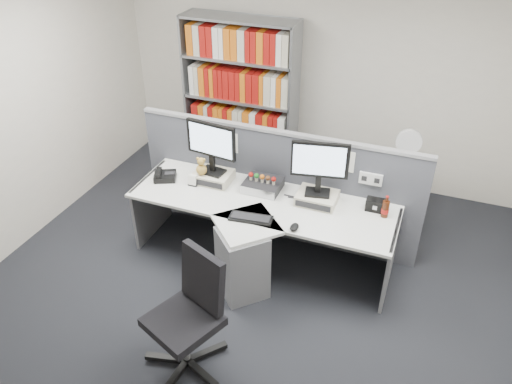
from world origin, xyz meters
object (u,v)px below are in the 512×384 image
at_px(desk, 254,235).
at_px(office_chair, 191,311).
at_px(desk_phone, 165,176).
at_px(filing_cabinet, 399,195).
at_px(cola_bottle, 385,209).
at_px(speaker, 376,205).
at_px(keyboard, 251,218).
at_px(mouse, 294,227).
at_px(desk_calendar, 193,181).
at_px(monitor_right, 320,164).
at_px(desktop_pc, 263,185).
at_px(monitor_left, 211,144).
at_px(shelving_unit, 241,101).
at_px(desk_fan, 408,144).

distance_m(desk, office_chair, 1.19).
relative_size(desk_phone, filing_cabinet, 0.40).
height_order(desk_phone, office_chair, office_chair).
bearing_deg(cola_bottle, speaker, 144.31).
distance_m(keyboard, mouse, 0.42).
height_order(desk, desk_calendar, desk_calendar).
height_order(monitor_right, desktop_pc, monitor_right).
bearing_deg(keyboard, filing_cabinet, 51.63).
distance_m(monitor_right, office_chair, 1.76).
distance_m(speaker, filing_cabinet, 1.05).
bearing_deg(desktop_pc, desk_calendar, -165.32).
bearing_deg(monitor_left, keyboard, -38.56).
relative_size(keyboard, mouse, 3.39).
height_order(desk_phone, shelving_unit, shelving_unit).
height_order(monitor_left, shelving_unit, shelving_unit).
height_order(speaker, desk_fan, desk_fan).
bearing_deg(monitor_left, speaker, 2.37).
distance_m(keyboard, desk_fan, 1.93).
xyz_separation_m(desk, shelving_unit, (-0.90, 1.85, 0.52)).
distance_m(monitor_right, cola_bottle, 0.73).
height_order(keyboard, shelving_unit, shelving_unit).
distance_m(desk, cola_bottle, 1.26).
xyz_separation_m(filing_cabinet, office_chair, (-1.26, -2.58, 0.20)).
bearing_deg(desk, desk_calendar, 162.70).
height_order(keyboard, speaker, speaker).
height_order(cola_bottle, shelving_unit, shelving_unit).
relative_size(speaker, cola_bottle, 0.81).
relative_size(monitor_left, office_chair, 0.53).
bearing_deg(desk_fan, office_chair, -116.12).
bearing_deg(monitor_right, office_chair, -109.85).
bearing_deg(monitor_left, desk_phone, -162.99).
distance_m(desk_phone, office_chair, 1.76).
relative_size(desktop_pc, shelving_unit, 0.18).
distance_m(monitor_left, cola_bottle, 1.78).
distance_m(monitor_right, shelving_unit, 2.03).
bearing_deg(desk_phone, filing_cabinet, 27.01).
height_order(desk_phone, cola_bottle, cola_bottle).
distance_m(monitor_right, desktop_pc, 0.68).
bearing_deg(cola_bottle, office_chair, -127.71).
bearing_deg(desk, monitor_right, 37.50).
bearing_deg(office_chair, desk_phone, 125.74).
xyz_separation_m(desk_phone, office_chair, (1.02, -1.42, -0.20)).
bearing_deg(monitor_left, desktop_pc, 3.23).
relative_size(mouse, shelving_unit, 0.06).
height_order(mouse, desk_phone, desk_phone).
relative_size(cola_bottle, shelving_unit, 0.11).
relative_size(desktop_pc, mouse, 2.93).
relative_size(monitor_right, desktop_pc, 1.52).
distance_m(mouse, office_chair, 1.20).
height_order(filing_cabinet, desk_fan, desk_fan).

